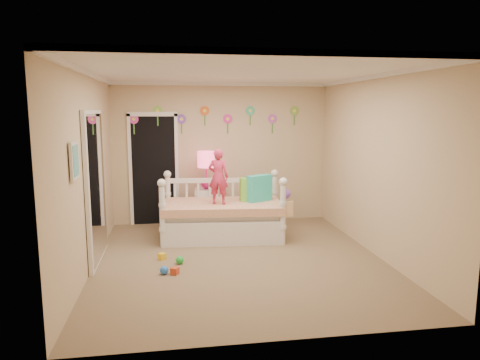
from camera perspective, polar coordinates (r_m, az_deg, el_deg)
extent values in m
cube|color=#7F684C|center=(6.32, -0.06, -10.32)|extent=(4.00, 4.50, 0.01)
cube|color=white|center=(5.98, -0.07, 13.88)|extent=(4.00, 4.50, 0.01)
cube|color=tan|center=(8.23, -2.45, 3.48)|extent=(4.00, 0.01, 2.60)
cube|color=tan|center=(6.05, -19.15, 0.99)|extent=(0.01, 4.50, 2.60)
cube|color=tan|center=(6.62, 17.32, 1.73)|extent=(0.01, 4.50, 2.60)
cube|color=#27C6BF|center=(7.30, 2.54, -1.08)|extent=(0.46, 0.34, 0.44)
cube|color=#77C83D|center=(7.32, 1.62, -1.23)|extent=(0.42, 0.17, 0.39)
imported|color=#D53057|center=(7.03, -2.84, 0.43)|extent=(0.38, 0.30, 0.90)
cube|color=white|center=(7.98, -4.35, -3.63)|extent=(0.44, 0.34, 0.70)
sphere|color=#E51E85|center=(7.89, -4.39, -0.50)|extent=(0.19, 0.19, 0.19)
cylinder|color=#E51E85|center=(7.86, -4.41, 0.91)|extent=(0.03, 0.03, 0.39)
cylinder|color=#FF4C75|center=(7.83, -4.43, 2.69)|extent=(0.31, 0.31, 0.29)
cube|color=black|center=(8.20, -11.14, 1.44)|extent=(0.90, 0.04, 2.07)
cube|color=white|center=(6.37, -18.21, -0.86)|extent=(0.07, 1.30, 2.10)
cube|color=white|center=(5.13, -20.73, 2.37)|extent=(0.05, 0.34, 0.42)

